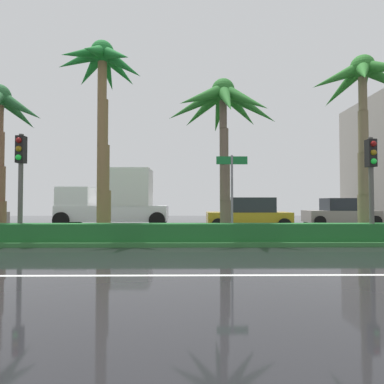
# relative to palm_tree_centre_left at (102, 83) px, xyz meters

# --- Properties ---
(ground_plane) EXTENTS (90.00, 42.00, 0.10)m
(ground_plane) POSITION_rel_palm_tree_centre_left_xyz_m (3.00, 0.95, -6.26)
(ground_plane) COLOR black
(near_lane_divider_stripe) EXTENTS (81.00, 0.14, 0.01)m
(near_lane_divider_stripe) POSITION_rel_palm_tree_centre_left_xyz_m (3.00, -6.05, -6.21)
(near_lane_divider_stripe) COLOR white
(near_lane_divider_stripe) RESTS_ON ground_plane
(median_strip) EXTENTS (85.50, 4.00, 0.15)m
(median_strip) POSITION_rel_palm_tree_centre_left_xyz_m (3.00, -0.05, -6.14)
(median_strip) COLOR #2D6B33
(median_strip) RESTS_ON ground_plane
(median_hedge) EXTENTS (76.50, 0.70, 0.60)m
(median_hedge) POSITION_rel_palm_tree_centre_left_xyz_m (3.00, -1.45, -5.76)
(median_hedge) COLOR #1E6028
(median_hedge) RESTS_ON median_strip
(palm_tree_centre_left) EXTENTS (3.49, 3.49, 7.76)m
(palm_tree_centre_left) POSITION_rel_palm_tree_centre_left_xyz_m (0.00, 0.00, 0.00)
(palm_tree_centre_left) COLOR brown
(palm_tree_centre_left) RESTS_ON median_strip
(palm_tree_centre) EXTENTS (4.51, 4.43, 6.20)m
(palm_tree_centre) POSITION_rel_palm_tree_centre_left_xyz_m (4.78, -0.11, -1.14)
(palm_tree_centre) COLOR brown
(palm_tree_centre) RESTS_ON median_strip
(palm_tree_centre_right) EXTENTS (3.88, 3.70, 7.08)m
(palm_tree_centre_right) POSITION_rel_palm_tree_centre_left_xyz_m (10.23, -0.30, -0.50)
(palm_tree_centre_right) COLOR #746448
(palm_tree_centre_right) RESTS_ON median_strip
(traffic_signal_median_left) EXTENTS (0.28, 0.43, 3.75)m
(traffic_signal_median_left) POSITION_rel_palm_tree_centre_left_xyz_m (-2.50, -1.28, -3.48)
(traffic_signal_median_left) COLOR #4C4C47
(traffic_signal_median_left) RESTS_ON median_strip
(traffic_signal_median_right) EXTENTS (0.28, 0.43, 3.59)m
(traffic_signal_median_right) POSITION_rel_palm_tree_centre_left_xyz_m (9.77, -1.61, -3.59)
(traffic_signal_median_right) COLOR #4C4C47
(traffic_signal_median_right) RESTS_ON median_strip
(street_name_sign) EXTENTS (1.10, 0.08, 3.00)m
(street_name_sign) POSITION_rel_palm_tree_centre_left_xyz_m (4.96, -1.34, -4.13)
(street_name_sign) COLOR slate
(street_name_sign) RESTS_ON median_strip
(box_truck_lead) EXTENTS (6.40, 2.64, 3.46)m
(box_truck_lead) POSITION_rel_palm_tree_centre_left_xyz_m (-0.97, 6.78, -4.66)
(box_truck_lead) COLOR white
(box_truck_lead) RESTS_ON ground_plane
(car_in_traffic_second) EXTENTS (4.30, 2.02, 1.72)m
(car_in_traffic_second) POSITION_rel_palm_tree_centre_left_xyz_m (6.60, 4.24, -5.39)
(car_in_traffic_second) COLOR #B28C1E
(car_in_traffic_second) RESTS_ON ground_plane
(car_in_traffic_third) EXTENTS (4.30, 2.02, 1.72)m
(car_in_traffic_third) POSITION_rel_palm_tree_centre_left_xyz_m (12.86, 7.15, -5.39)
(car_in_traffic_third) COLOR gray
(car_in_traffic_third) RESTS_ON ground_plane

